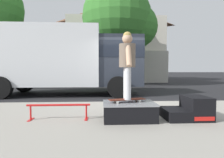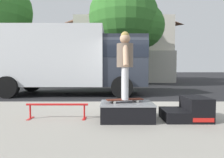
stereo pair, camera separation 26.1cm
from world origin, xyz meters
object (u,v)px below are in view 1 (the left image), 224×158
grind_rail (59,108)px  skater_kid (127,60)px  skate_box (129,110)px  kicker_ramp (190,110)px  box_truck (66,58)px  street_tree_main (121,20)px  skateboard (127,100)px

grind_rail → skater_kid: skater_kid is taller
skate_box → kicker_ramp: kicker_ramp is taller
skate_box → grind_rail: skate_box is taller
kicker_ramp → box_truck: bearing=125.5°
kicker_ramp → box_truck: (-3.53, 4.95, 1.38)m
skater_kid → street_tree_main: (0.80, 9.46, 3.29)m
skate_box → skater_kid: 1.07m
skateboard → box_truck: box_truck is taller
box_truck → street_tree_main: 6.19m
grind_rail → box_truck: box_truck is taller
skate_box → skater_kid: size_ratio=0.77×
skateboard → skater_kid: (-0.00, 0.00, 0.84)m
kicker_ramp → skater_kid: size_ratio=0.66×
kicker_ramp → grind_rail: bearing=178.1°
grind_rail → skateboard: size_ratio=1.64×
kicker_ramp → skateboard: bearing=178.8°
street_tree_main → skate_box: bearing=-94.6°
grind_rail → skater_kid: size_ratio=0.94×
grind_rail → skateboard: (1.45, -0.06, 0.18)m
kicker_ramp → box_truck: box_truck is taller
box_truck → street_tree_main: bearing=56.6°
kicker_ramp → street_tree_main: size_ratio=0.13×
skate_box → street_tree_main: 10.47m
skate_box → street_tree_main: bearing=85.4°
kicker_ramp → skateboard: kicker_ramp is taller
street_tree_main → skater_kid: bearing=-94.8°
kicker_ramp → skateboard: 1.36m
skate_box → skater_kid: skater_kid is taller
skate_box → grind_rail: (-1.48, 0.09, 0.05)m
kicker_ramp → grind_rail: (-2.79, 0.09, 0.04)m
box_truck → kicker_ramp: bearing=-54.5°
skater_kid → street_tree_main: street_tree_main is taller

